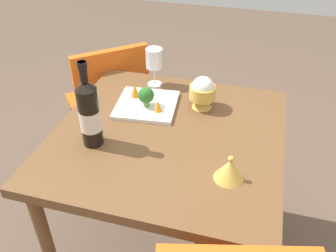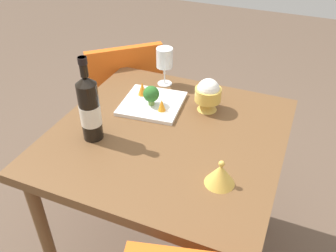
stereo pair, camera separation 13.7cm
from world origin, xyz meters
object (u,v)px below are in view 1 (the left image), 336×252
at_px(rice_bowl_lid, 230,169).
at_px(carrot_garnish_right, 158,106).
at_px(wine_bottle, 89,114).
at_px(wine_glass, 154,59).
at_px(rice_bowl, 202,92).
at_px(carrot_garnish_left, 135,90).
at_px(broccoli_floret, 146,96).
at_px(serving_plate, 147,105).
at_px(chair_by_wall, 110,99).

bearing_deg(rice_bowl_lid, carrot_garnish_right, 138.12).
height_order(wine_bottle, wine_glass, wine_bottle).
bearing_deg(rice_bowl_lid, rice_bowl, 112.98).
bearing_deg(carrot_garnish_left, rice_bowl, 3.72).
distance_m(rice_bowl, carrot_garnish_left, 0.29).
relative_size(rice_bowl_lid, broccoli_floret, 1.17).
distance_m(wine_bottle, serving_plate, 0.33).
bearing_deg(wine_bottle, chair_by_wall, 109.75).
relative_size(wine_bottle, broccoli_floret, 3.83).
relative_size(wine_glass, rice_bowl, 1.26).
height_order(broccoli_floret, carrot_garnish_right, broccoli_floret).
bearing_deg(wine_glass, rice_bowl_lid, -51.82).
bearing_deg(rice_bowl_lid, broccoli_floret, 140.41).
xyz_separation_m(wine_bottle, broccoli_floret, (0.12, 0.27, -0.06)).
bearing_deg(carrot_garnish_left, carrot_garnish_right, -33.18).
bearing_deg(chair_by_wall, wine_glass, -68.10).
xyz_separation_m(wine_glass, broccoli_floret, (0.03, -0.21, -0.06)).
distance_m(chair_by_wall, serving_plate, 0.54).
distance_m(broccoli_floret, carrot_garnish_left, 0.09).
relative_size(rice_bowl, carrot_garnish_right, 2.71).
height_order(wine_bottle, carrot_garnish_left, wine_bottle).
xyz_separation_m(chair_by_wall, serving_plate, (0.34, -0.35, 0.23)).
height_order(wine_bottle, rice_bowl, wine_bottle).
bearing_deg(broccoli_floret, wine_bottle, -113.19).
bearing_deg(carrot_garnish_left, serving_plate, -31.61).
bearing_deg(carrot_garnish_right, broccoli_floret, 156.62).
bearing_deg(wine_bottle, serving_plate, 69.24).
bearing_deg(wine_glass, broccoli_floret, -81.97).
bearing_deg(carrot_garnish_left, chair_by_wall, 131.57).
xyz_separation_m(serving_plate, broccoli_floret, (0.01, -0.02, 0.06)).
height_order(rice_bowl, serving_plate, rice_bowl).
bearing_deg(serving_plate, wine_glass, 97.08).
bearing_deg(broccoli_floret, wine_glass, 98.03).
distance_m(broccoli_floret, carrot_garnish_right, 0.07).
bearing_deg(rice_bowl, chair_by_wall, 152.82).
relative_size(chair_by_wall, carrot_garnish_left, 14.19).
xyz_separation_m(wine_glass, rice_bowl_lid, (0.42, -0.54, -0.09)).
distance_m(wine_glass, rice_bowl, 0.29).
relative_size(wine_glass, rice_bowl_lid, 1.79).
height_order(wine_glass, carrot_garnish_left, wine_glass).
xyz_separation_m(wine_bottle, carrot_garnish_right, (0.18, 0.25, -0.09)).
distance_m(chair_by_wall, rice_bowl_lid, 1.05).
relative_size(wine_glass, broccoli_floret, 2.09).
bearing_deg(serving_plate, carrot_garnish_right, -34.70).
distance_m(wine_bottle, rice_bowl_lid, 0.52).
height_order(rice_bowl, carrot_garnish_right, rice_bowl).
bearing_deg(carrot_garnish_left, rice_bowl_lid, -39.64).
bearing_deg(rice_bowl, carrot_garnish_left, -176.28).
xyz_separation_m(rice_bowl, carrot_garnish_left, (-0.29, -0.02, -0.03)).
bearing_deg(carrot_garnish_right, chair_by_wall, 135.70).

